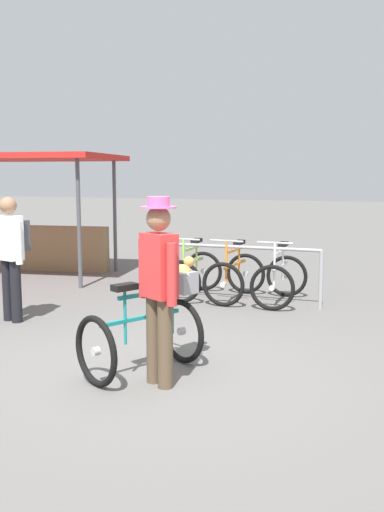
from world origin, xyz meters
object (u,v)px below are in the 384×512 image
at_px(racked_bike_orange, 235,276).
at_px(person_with_featured_bike, 159,283).
at_px(pedestrian_with_backpack, 11,251).
at_px(market_stall, 41,203).
at_px(racked_bike_lime, 192,274).
at_px(racked_bike_white, 280,279).
at_px(featured_bicycle, 151,323).

height_order(racked_bike_orange, person_with_featured_bike, person_with_featured_bike).
bearing_deg(person_with_featured_bike, pedestrian_with_backpack, 152.14).
distance_m(person_with_featured_bike, market_stall, 6.60).
xyz_separation_m(racked_bike_orange, pedestrian_with_backpack, (-2.37, -2.28, 0.57)).
xyz_separation_m(racked_bike_lime, racked_bike_orange, (0.70, 0.01, -0.00)).
bearing_deg(racked_bike_orange, market_stall, 166.76).
relative_size(racked_bike_white, pedestrian_with_backpack, 0.68).
bearing_deg(featured_bicycle, racked_bike_white, 80.89).
relative_size(racked_bike_white, featured_bicycle, 0.88).
relative_size(pedestrian_with_backpack, market_stall, 0.48).
bearing_deg(pedestrian_with_backpack, person_with_featured_bike, -27.86).
bearing_deg(racked_bike_white, racked_bike_orange, -179.52).
distance_m(racked_bike_lime, featured_bicycle, 3.51).
distance_m(racked_bike_orange, racked_bike_white, 0.70).
bearing_deg(pedestrian_with_backpack, racked_bike_lime, 53.72).
distance_m(racked_bike_orange, featured_bicycle, 3.42).
bearing_deg(featured_bicycle, racked_bike_lime, 104.03).
xyz_separation_m(person_with_featured_bike, pedestrian_with_backpack, (-2.75, 1.45, -0.01)).
bearing_deg(featured_bicycle, market_stall, 134.75).
bearing_deg(pedestrian_with_backpack, featured_bicycle, -24.19).
relative_size(featured_bicycle, market_stall, 0.37).
bearing_deg(racked_bike_white, racked_bike_lime, -179.52).
bearing_deg(racked_bike_lime, person_with_featured_bike, -73.86).
height_order(racked_bike_lime, featured_bicycle, featured_bicycle).
xyz_separation_m(racked_bike_orange, person_with_featured_bike, (0.38, -3.73, 0.58)).
bearing_deg(racked_bike_orange, racked_bike_white, 0.48).
xyz_separation_m(featured_bicycle, market_stall, (-4.37, 4.41, 0.91)).
height_order(featured_bicycle, pedestrian_with_backpack, pedestrian_with_backpack).
bearing_deg(person_with_featured_bike, market_stall, 134.19).
distance_m(racked_bike_white, person_with_featured_bike, 3.80).
height_order(racked_bike_lime, market_stall, market_stall).
relative_size(racked_bike_lime, market_stall, 0.32).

